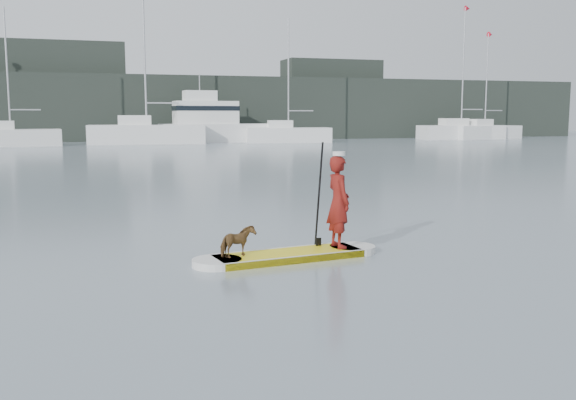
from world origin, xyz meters
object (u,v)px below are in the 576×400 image
object	(u,v)px
dog	(238,242)
motor_yacht_a	(212,123)
sailboat_e	(288,134)
sailboat_d	(146,132)
paddleboard	(288,256)
sailboat_g	(484,131)
paddler	(338,202)
sailboat_f	(460,130)
sailboat_c	(10,136)

from	to	relation	value
dog	motor_yacht_a	world-z (taller)	motor_yacht_a
sailboat_e	sailboat_d	bearing A→B (deg)	-175.04
paddleboard	motor_yacht_a	bearing A→B (deg)	73.48
sailboat_d	sailboat_g	size ratio (longest dim) A/B	1.33
dog	sailboat_e	distance (m)	45.80
paddler	motor_yacht_a	xyz separation A→B (m)	(6.43, 45.38, 0.73)
sailboat_e	paddleboard	bearing A→B (deg)	-98.56
paddler	sailboat_d	distance (m)	44.03
sailboat_e	motor_yacht_a	distance (m)	6.67
sailboat_e	motor_yacht_a	xyz separation A→B (m)	(-6.24, 2.18, 0.89)
paddleboard	dog	size ratio (longest dim) A/B	5.51
paddler	sailboat_f	xyz separation A→B (m)	(31.01, 45.03, -0.05)
sailboat_g	sailboat_e	bearing A→B (deg)	174.50
sailboat_f	sailboat_c	bearing A→B (deg)	-175.56
motor_yacht_a	sailboat_c	bearing A→B (deg)	-172.44
sailboat_f	dog	bearing A→B (deg)	-124.88
dog	motor_yacht_a	xyz separation A→B (m)	(8.27, 45.62, 1.28)
paddleboard	dog	world-z (taller)	dog
paddleboard	sailboat_d	world-z (taller)	sailboat_d
paddleboard	sailboat_d	distance (m)	44.19
sailboat_c	sailboat_g	distance (m)	43.29
paddler	sailboat_c	distance (m)	43.72
paddleboard	sailboat_d	bearing A→B (deg)	80.61
paddleboard	dog	distance (m)	0.95
paddler	sailboat_f	distance (m)	54.67
paddleboard	sailboat_g	distance (m)	56.83
paddler	sailboat_d	world-z (taller)	sailboat_d
paddleboard	sailboat_f	distance (m)	55.32
sailboat_c	sailboat_f	size ratio (longest dim) A/B	0.81
paddler	sailboat_d	size ratio (longest dim) A/B	0.12
sailboat_f	paddleboard	bearing A→B (deg)	-124.20
paddleboard	paddler	xyz separation A→B (m)	(0.95, 0.12, 0.85)
dog	motor_yacht_a	distance (m)	46.38
sailboat_e	sailboat_f	world-z (taller)	sailboat_f
paddleboard	sailboat_f	xyz separation A→B (m)	(31.96, 45.15, 0.80)
dog	sailboat_c	size ratio (longest dim) A/B	0.06
paddler	sailboat_f	bearing A→B (deg)	-38.92
dog	sailboat_f	bearing A→B (deg)	-60.81
paddleboard	dog	bearing A→B (deg)	-180.00
paddleboard	sailboat_g	world-z (taller)	sailboat_g
paddleboard	motor_yacht_a	size ratio (longest dim) A/B	0.33
paddler	dog	xyz separation A→B (m)	(-1.84, -0.24, -0.54)
paddler	dog	world-z (taller)	paddler
sailboat_d	dog	bearing A→B (deg)	-88.47
paddler	sailboat_g	world-z (taller)	sailboat_g
sailboat_e	motor_yacht_a	bearing A→B (deg)	169.59
sailboat_g	sailboat_c	bearing A→B (deg)	172.78
paddler	sailboat_g	distance (m)	56.15
motor_yacht_a	sailboat_g	distance (m)	27.25
sailboat_c	sailboat_f	xyz separation A→B (m)	(40.59, 2.37, 0.10)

